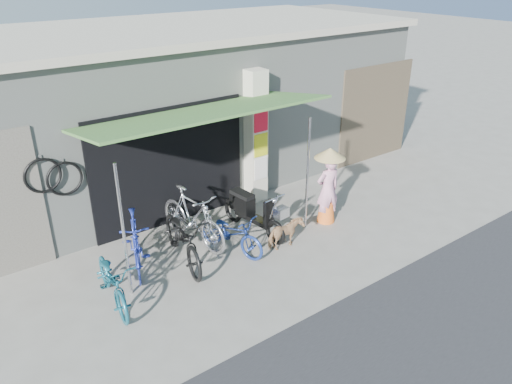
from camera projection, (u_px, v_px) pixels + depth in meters
ground at (296, 255)px, 9.46m from camera, size 80.00×80.00×0.00m
bicycle_shop at (164, 103)px, 12.37m from camera, size 12.30×5.30×3.66m
shop_pillar at (255, 137)px, 11.06m from camera, size 0.42×0.44×3.00m
awning at (205, 115)px, 9.08m from camera, size 4.60×1.88×2.72m
neighbour_right at (375, 113)px, 13.48m from camera, size 2.60×0.06×2.60m
bike_teal at (113, 281)px, 7.97m from camera, size 0.77×1.71×0.87m
bike_blue at (136, 242)px, 8.88m from camera, size 1.07×1.78×1.04m
bike_black at (183, 238)px, 9.05m from camera, size 1.02×2.03×1.02m
bike_silver at (193, 217)px, 9.63m from camera, size 0.79×1.96×1.15m
bike_navy at (231, 233)px, 9.43m from camera, size 0.93×1.60×0.80m
street_dog at (286, 234)px, 9.57m from camera, size 0.73×0.35×0.61m
moped at (252, 212)px, 10.08m from camera, size 0.51×1.78×1.01m
nun at (328, 186)px, 10.33m from camera, size 0.64×0.64×1.66m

